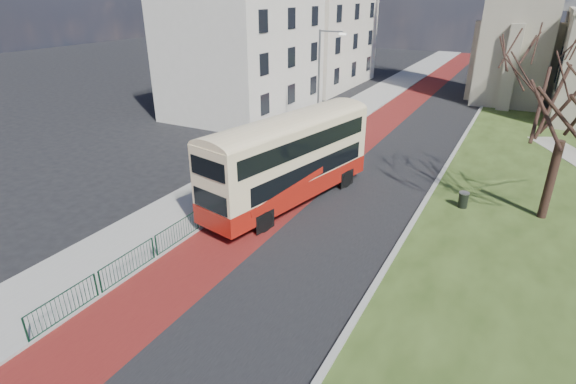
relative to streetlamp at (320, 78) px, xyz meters
The scene contains 12 objects.
ground 19.08m from the streetlamp, 76.42° to the right, with size 160.00×160.00×0.00m, color black.
road_carriageway 7.70m from the streetlamp, 18.88° to the left, with size 9.00×120.00×0.01m, color black.
bus_lane 5.91m from the streetlamp, 32.43° to the left, with size 3.40×120.00×0.01m, color #591414.
pavement_west 5.00m from the streetlamp, 108.07° to the left, with size 4.00×120.00×0.12m, color gray.
kerb_west 5.13m from the streetlamp, 56.03° to the left, with size 0.25×120.00×0.13m, color #999993.
kerb_east 12.07m from the streetlamp, 20.95° to the left, with size 0.25×80.00×0.13m, color #999993.
pedestrian_railing 14.64m from the streetlamp, 84.30° to the right, with size 0.07×24.00×1.12m.
street_block_near 10.62m from the streetlamp, 157.49° to the left, with size 10.30×14.30×13.00m.
street_block_far 22.24m from the streetlamp, 115.76° to the left, with size 10.30×16.30×11.50m.
streetlamp is the anchor object (origin of this frame).
bus 12.92m from the streetlamp, 72.73° to the right, with size 4.84×11.44×4.66m.
litter_bin 15.53m from the streetlamp, 34.45° to the right, with size 0.60×0.60×0.87m.
Camera 1 is at (9.98, -14.09, 10.66)m, focal length 28.00 mm.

